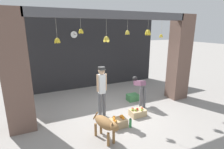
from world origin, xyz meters
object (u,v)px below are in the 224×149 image
Objects in this scene: worker_stooping at (140,88)px; fruit_crate_apples at (138,112)px; fruit_crate_oranges at (118,122)px; water_bottle at (130,123)px; produce_box_green at (133,97)px; shopkeeper at (102,88)px; dog at (105,124)px; wall_clock at (74,35)px.

worker_stooping reaches higher than fruit_crate_apples.
water_bottle is (0.31, -0.20, 0.00)m from fruit_crate_oranges.
shopkeeper is at bearing -155.68° from produce_box_green.
worker_stooping reaches higher than fruit_crate_oranges.
dog is at bearing -152.40° from fruit_crate_apples.
produce_box_green is at bearing 66.11° from fruit_crate_apples.
shopkeeper reaches higher than fruit_crate_apples.
fruit_crate_oranges is 0.95× the size of fruit_crate_apples.
shopkeeper is 1.39m from water_bottle.
produce_box_green is at bearing 56.89° from water_bottle.
dog is 2.82m from produce_box_green.
worker_stooping is 3.30× the size of wall_clock.
fruit_crate_apples is 1.82× the size of water_bottle.
shopkeeper reaches higher than fruit_crate_oranges.
fruit_crate_oranges is (0.60, 0.47, -0.35)m from dog.
dog reaches higher than produce_box_green.
shopkeeper is 3.47m from wall_clock.
produce_box_green is at bearing -156.36° from shopkeeper.
dog is at bearing -93.75° from wall_clock.
worker_stooping is 3.65× the size of water_bottle.
produce_box_green is (0.02, 0.52, -0.56)m from worker_stooping.
worker_stooping is 2.35× the size of produce_box_green.
shopkeeper is 3.79× the size of produce_box_green.
dog is 0.62× the size of shopkeeper.
shopkeeper is 1.48m from fruit_crate_apples.
fruit_crate_apples is at bearing 41.45° from water_bottle.
fruit_crate_apples reaches higher than produce_box_green.
shopkeeper is at bearing -88.09° from wall_clock.
water_bottle is 4.77m from wall_clock.
fruit_crate_oranges reaches higher than water_bottle.
worker_stooping reaches higher than water_bottle.
water_bottle is (0.52, -0.95, -0.87)m from shopkeeper.
water_bottle reaches higher than produce_box_green.
shopkeeper is at bearing 147.91° from dog.
dog reaches higher than fruit_crate_apples.
wall_clock is at bearing 94.69° from fruit_crate_oranges.
shopkeeper is 1.62× the size of worker_stooping.
wall_clock reaches higher than produce_box_green.
fruit_crate_oranges is at bearing -160.72° from fruit_crate_apples.
fruit_crate_apples is (0.89, 0.31, -0.01)m from fruit_crate_oranges.
dog is at bearing -139.33° from worker_stooping.
fruit_crate_oranges is at bearing -140.30° from worker_stooping.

